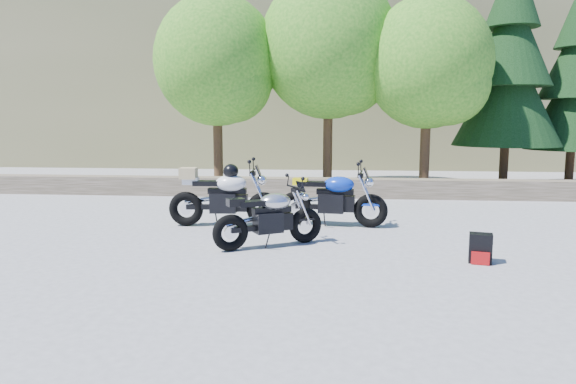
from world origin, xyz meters
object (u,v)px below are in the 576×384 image
at_px(silver_bike, 270,218).
at_px(white_bike, 224,196).
at_px(blue_bike, 333,200).
at_px(backpack, 480,249).

xyz_separation_m(silver_bike, white_bike, (-1.08, 1.52, 0.13)).
bearing_deg(blue_bike, backpack, -41.56).
bearing_deg(blue_bike, silver_bike, -112.67).
xyz_separation_m(blue_bike, backpack, (2.11, -2.41, -0.31)).
relative_size(silver_bike, blue_bike, 0.81).
bearing_deg(backpack, silver_bike, -178.78).
distance_m(silver_bike, blue_bike, 2.02).
bearing_deg(white_bike, silver_bike, -57.19).
xyz_separation_m(white_bike, backpack, (4.20, -2.19, -0.39)).
relative_size(silver_bike, backpack, 4.01).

